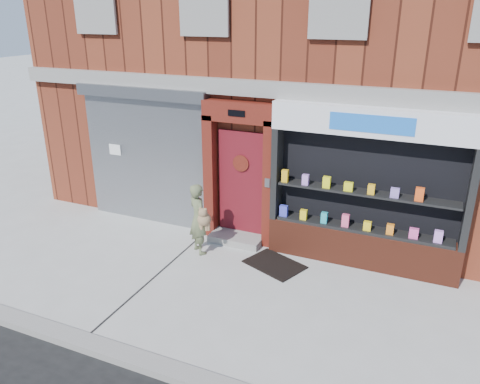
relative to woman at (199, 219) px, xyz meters
The scene contains 8 objects.
ground 1.76m from the woman, 39.10° to the right, with size 80.00×80.00×0.00m, color #9E9E99.
curb 3.46m from the woman, 68.53° to the right, with size 60.00×0.30×0.12m, color gray.
building 6.09m from the woman, 76.00° to the left, with size 12.00×8.16×8.00m.
shutter_bay 2.22m from the woman, 152.44° to the left, with size 3.10×0.30×3.04m.
red_door_bay 1.22m from the woman, 59.87° to the left, with size 1.52×0.58×2.90m.
pharmacy_bay 3.16m from the woman, 15.04° to the left, with size 3.50×0.41×3.00m.
woman is the anchor object (origin of this frame).
doormat 1.70m from the woman, ahead, with size 1.05×0.73×0.03m, color black.
Camera 1 is at (2.78, -6.27, 4.49)m, focal length 35.00 mm.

